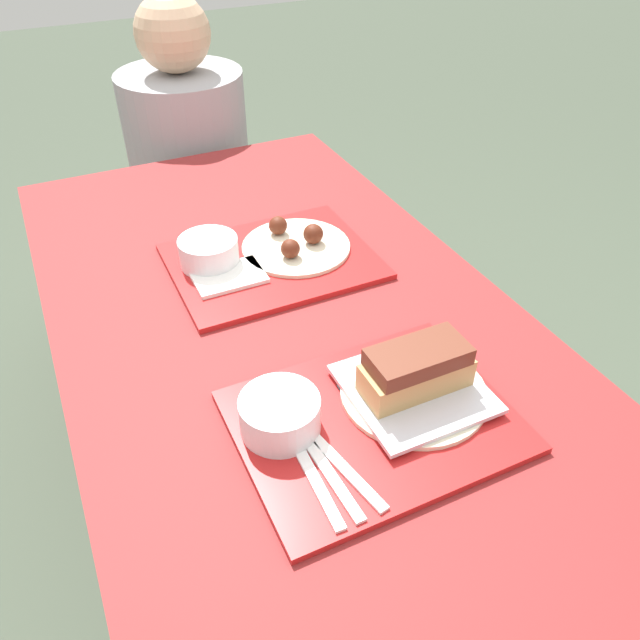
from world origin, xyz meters
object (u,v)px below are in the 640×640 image
brisket_sandwich_plate (415,379)px  wings_plate_far (296,243)px  person_seated_across (187,138)px  bowl_coleslaw_near (280,413)px  tray_near (374,421)px  bowl_coleslaw_far (209,250)px  tray_far (272,261)px

brisket_sandwich_plate → wings_plate_far: bearing=89.2°
wings_plate_far → person_seated_across: 0.80m
bowl_coleslaw_near → wings_plate_far: bowl_coleslaw_near is taller
tray_near → wings_plate_far: size_ratio=1.79×
bowl_coleslaw_near → bowl_coleslaw_far: same height
tray_near → brisket_sandwich_plate: bearing=13.0°
bowl_coleslaw_near → tray_far: bearing=69.6°
tray_far → bowl_coleslaw_far: bowl_coleslaw_far is taller
bowl_coleslaw_far → person_seated_across: 0.80m
tray_far → brisket_sandwich_plate: bearing=-83.3°
tray_near → tray_far: (0.03, 0.47, 0.00)m
bowl_coleslaw_near → brisket_sandwich_plate: bearing=-6.5°
brisket_sandwich_plate → bowl_coleslaw_far: (-0.17, 0.49, -0.00)m
tray_far → bowl_coleslaw_near: bowl_coleslaw_near is taller
tray_far → person_seated_across: 0.81m
tray_near → bowl_coleslaw_far: 0.52m
tray_far → brisket_sandwich_plate: brisket_sandwich_plate is taller
tray_far → bowl_coleslaw_far: (-0.12, 0.04, 0.04)m
wings_plate_far → bowl_coleslaw_far: bearing=173.6°
brisket_sandwich_plate → wings_plate_far: size_ratio=1.01×
tray_near → wings_plate_far: wings_plate_far is taller
tray_far → tray_near: bearing=-93.3°
brisket_sandwich_plate → wings_plate_far: (0.01, 0.47, -0.02)m
brisket_sandwich_plate → person_seated_across: size_ratio=0.33×
tray_near → person_seated_across: 1.28m
tray_near → bowl_coleslaw_far: size_ratio=3.42×
tray_far → person_seated_across: bearing=86.8°
tray_far → bowl_coleslaw_far: 0.13m
bowl_coleslaw_near → bowl_coleslaw_far: (0.04, 0.46, 0.00)m
tray_far → brisket_sandwich_plate: size_ratio=1.77×
tray_far → bowl_coleslaw_near: bearing=-110.4°
bowl_coleslaw_near → tray_near: bearing=-18.0°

